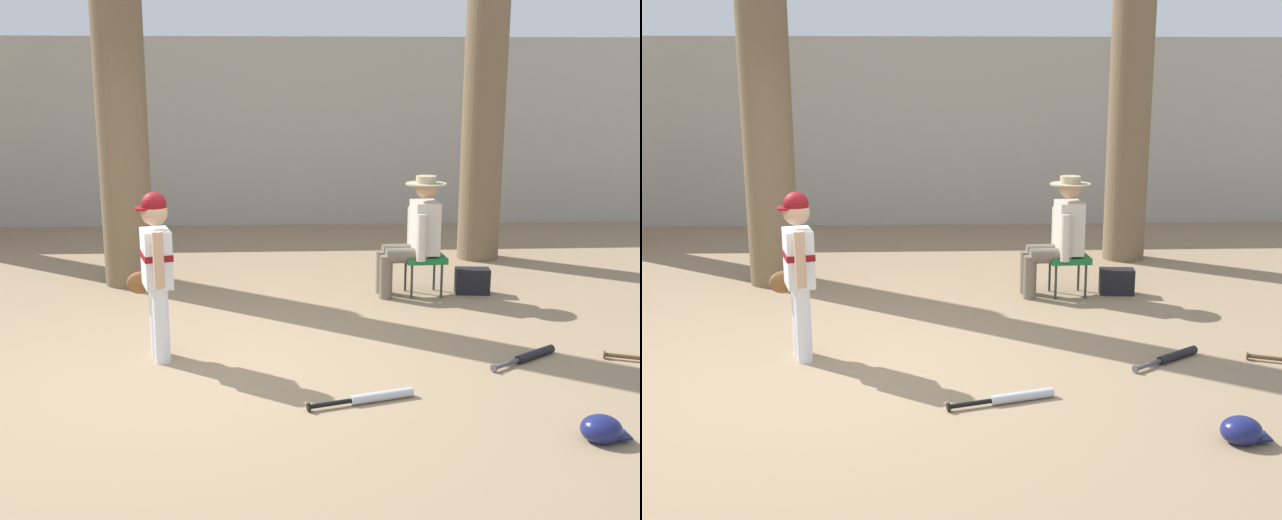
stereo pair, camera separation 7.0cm
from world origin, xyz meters
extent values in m
plane|color=#937A5B|center=(0.00, 0.00, 0.00)|extent=(60.00, 60.00, 0.00)
cube|color=#ADA89E|center=(0.00, 6.16, 1.36)|extent=(18.00, 0.36, 2.72)
cylinder|color=brown|center=(-0.97, 2.65, 2.54)|extent=(0.51, 0.51, 5.08)
cone|color=brown|center=(-0.97, 2.65, 0.00)|extent=(0.69, 0.69, 0.31)
cylinder|color=brown|center=(3.03, 3.64, 2.03)|extent=(0.49, 0.49, 4.06)
cone|color=brown|center=(3.03, 3.64, 0.00)|extent=(0.75, 0.75, 0.30)
cylinder|color=white|center=(-0.28, 0.23, 0.29)|extent=(0.12, 0.12, 0.58)
cylinder|color=white|center=(-0.34, 0.40, 0.29)|extent=(0.12, 0.12, 0.58)
cube|color=white|center=(-0.31, 0.31, 0.80)|extent=(0.28, 0.35, 0.44)
cube|color=maroon|center=(-0.31, 0.31, 0.82)|extent=(0.29, 0.35, 0.05)
sphere|color=tan|center=(-0.31, 0.31, 1.15)|extent=(0.20, 0.20, 0.20)
sphere|color=maroon|center=(-0.31, 0.31, 1.21)|extent=(0.19, 0.19, 0.19)
cube|color=maroon|center=(-0.40, 0.29, 1.19)|extent=(0.14, 0.16, 0.02)
cylinder|color=tan|center=(-0.26, 0.08, 0.84)|extent=(0.10, 0.10, 0.42)
cylinder|color=tan|center=(-0.41, 0.50, 0.72)|extent=(0.10, 0.10, 0.40)
ellipsoid|color=brown|center=(-0.47, 0.50, 0.56)|extent=(0.25, 0.18, 0.18)
cube|color=#196B2D|center=(2.07, 2.03, 0.38)|extent=(0.42, 0.42, 0.06)
cylinder|color=#333338|center=(1.92, 1.87, 0.19)|extent=(0.02, 0.02, 0.38)
cylinder|color=#333338|center=(1.91, 2.17, 0.19)|extent=(0.02, 0.02, 0.38)
cylinder|color=#333338|center=(2.22, 1.89, 0.19)|extent=(0.02, 0.02, 0.38)
cylinder|color=#333338|center=(2.21, 2.19, 0.19)|extent=(0.02, 0.02, 0.38)
cylinder|color=#6B6051|center=(1.67, 1.91, 0.21)|extent=(0.13, 0.13, 0.43)
cylinder|color=#6B6051|center=(1.66, 2.11, 0.21)|extent=(0.13, 0.13, 0.43)
cylinder|color=#6B6051|center=(1.87, 1.92, 0.43)|extent=(0.41, 0.17, 0.15)
cylinder|color=#6B6051|center=(1.86, 2.12, 0.43)|extent=(0.41, 0.17, 0.15)
cube|color=beige|center=(2.07, 2.03, 0.69)|extent=(0.26, 0.37, 0.52)
cylinder|color=beige|center=(2.00, 1.81, 0.63)|extent=(0.09, 0.09, 0.46)
cylinder|color=beige|center=(1.97, 2.25, 0.63)|extent=(0.09, 0.09, 0.46)
sphere|color=tan|center=(2.07, 2.03, 1.09)|extent=(0.22, 0.22, 0.22)
cylinder|color=tan|center=(2.07, 2.03, 1.12)|extent=(0.40, 0.40, 0.02)
cylinder|color=tan|center=(2.07, 2.03, 1.16)|extent=(0.20, 0.20, 0.09)
cube|color=black|center=(2.57, 2.04, 0.13)|extent=(0.36, 0.21, 0.26)
cylinder|color=black|center=(2.60, 0.15, 0.03)|extent=(0.38, 0.30, 0.07)
cylinder|color=#4C4C51|center=(2.31, -0.05, 0.03)|extent=(0.25, 0.19, 0.03)
cylinder|color=#4C4C51|center=(2.20, -0.13, 0.03)|extent=(0.05, 0.06, 0.06)
cylinder|color=#B7BCC6|center=(1.30, -0.60, 0.03)|extent=(0.45, 0.19, 0.07)
cylinder|color=black|center=(0.94, -0.71, 0.03)|extent=(0.30, 0.12, 0.03)
cylinder|color=black|center=(0.80, -0.75, 0.03)|extent=(0.03, 0.06, 0.06)
cylinder|color=brown|center=(3.28, 0.06, 0.03)|extent=(0.29, 0.14, 0.03)
cylinder|color=brown|center=(3.14, 0.12, 0.03)|extent=(0.04, 0.06, 0.06)
ellipsoid|color=navy|center=(2.54, -1.26, 0.07)|extent=(0.25, 0.23, 0.17)
cube|color=navy|center=(2.66, -1.26, 0.03)|extent=(0.10, 0.12, 0.02)
camera|label=1|loc=(0.62, -5.45, 2.11)|focal=43.49mm
camera|label=2|loc=(0.69, -5.45, 2.11)|focal=43.49mm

